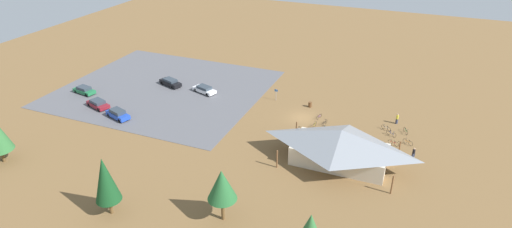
{
  "coord_description": "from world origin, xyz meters",
  "views": [
    {
      "loc": [
        -16.04,
        59.28,
        32.28
      ],
      "look_at": [
        6.7,
        3.73,
        1.2
      ],
      "focal_mm": 29.68,
      "sensor_mm": 36.0,
      "label": 1
    }
  ],
  "objects": [
    {
      "name": "parking_lot_asphalt",
      "position": [
        27.47,
        -1.61,
        0.03
      ],
      "size": [
        36.53,
        32.58,
        0.05
      ],
      "primitive_type": "cube",
      "color": "#56565B",
      "rests_on": "ground"
    },
    {
      "name": "ground",
      "position": [
        0.0,
        0.0,
        0.0
      ],
      "size": [
        160.0,
        160.0,
        0.0
      ],
      "primitive_type": "plane",
      "color": "brown",
      "rests_on": "ground"
    },
    {
      "name": "visitor_crossing_yard",
      "position": [
        -17.5,
        5.82,
        0.91
      ],
      "size": [
        0.4,
        0.39,
        1.73
      ],
      "color": "#2D3347",
      "rests_on": "ground"
    },
    {
      "name": "lot_sign",
      "position": [
        6.33,
        -4.68,
        1.41
      ],
      "size": [
        0.56,
        0.08,
        2.2
      ],
      "color": "#99999E",
      "rests_on": "ground"
    },
    {
      "name": "bicycle_green_near_sign",
      "position": [
        -15.94,
        -1.22,
        0.38
      ],
      "size": [
        0.79,
        1.62,
        0.84
      ],
      "color": "black",
      "rests_on": "ground"
    },
    {
      "name": "bike_pavilion",
      "position": [
        -8.23,
        10.62,
        2.87
      ],
      "size": [
        15.13,
        8.91,
        5.05
      ],
      "color": "beige",
      "rests_on": "ground"
    },
    {
      "name": "bicycle_white_mid_cluster",
      "position": [
        -0.65,
        4.64,
        0.37
      ],
      "size": [
        0.48,
        1.74,
        0.85
      ],
      "color": "black",
      "rests_on": "ground"
    },
    {
      "name": "bicycle_yellow_yard_right",
      "position": [
        -2.58,
        2.26,
        0.38
      ],
      "size": [
        0.48,
        1.69,
        0.82
      ],
      "color": "black",
      "rests_on": "ground"
    },
    {
      "name": "bicycle_orange_yard_front",
      "position": [
        -16.54,
        2.13,
        0.38
      ],
      "size": [
        1.48,
        0.87,
        0.84
      ],
      "color": "black",
      "rests_on": "ground"
    },
    {
      "name": "trash_bin",
      "position": [
        0.01,
        -4.36,
        0.45
      ],
      "size": [
        0.6,
        0.6,
        0.9
      ],
      "primitive_type": "cylinder",
      "color": "brown",
      "rests_on": "ground"
    },
    {
      "name": "bicycle_silver_lone_west",
      "position": [
        -13.07,
        -1.05,
        0.35
      ],
      "size": [
        1.51,
        0.87,
        0.78
      ],
      "color": "black",
      "rests_on": "ground"
    },
    {
      "name": "car_maroon_inner_stall",
      "position": [
        33.45,
        9.55,
        0.72
      ],
      "size": [
        4.79,
        3.18,
        1.34
      ],
      "color": "maroon",
      "rests_on": "parking_lot_asphalt"
    },
    {
      "name": "pine_center",
      "position": [
        1.28,
        26.68,
        4.67
      ],
      "size": [
        3.28,
        3.28,
        6.55
      ],
      "color": "brown",
      "rests_on": "ground"
    },
    {
      "name": "visitor_near_lot",
      "position": [
        -14.37,
        -3.83,
        0.92
      ],
      "size": [
        0.37,
        0.4,
        1.74
      ],
      "color": "#2D3347",
      "rests_on": "ground"
    },
    {
      "name": "car_blue_back_corner",
      "position": [
        27.78,
        11.44,
        0.78
      ],
      "size": [
        4.81,
        3.06,
        1.5
      ],
      "color": "#1E42B2",
      "rests_on": "parking_lot_asphalt"
    },
    {
      "name": "car_black_by_curb",
      "position": [
        27.08,
        -3.08,
        0.73
      ],
      "size": [
        5.03,
        3.21,
        1.36
      ],
      "color": "black",
      "rests_on": "parking_lot_asphalt"
    },
    {
      "name": "bicycle_red_yard_left",
      "position": [
        -14.6,
        3.14,
        0.37
      ],
      "size": [
        1.6,
        0.65,
        0.78
      ],
      "color": "black",
      "rests_on": "ground"
    },
    {
      "name": "car_green_front_row",
      "position": [
        39.7,
        5.94,
        0.71
      ],
      "size": [
        4.56,
        2.48,
        1.33
      ],
      "color": "#1E6B3D",
      "rests_on": "parking_lot_asphalt"
    },
    {
      "name": "car_white_near_entry",
      "position": [
        19.58,
        -2.71,
        0.69
      ],
      "size": [
        5.0,
        3.17,
        1.27
      ],
      "color": "white",
      "rests_on": "parking_lot_asphalt"
    },
    {
      "name": "bicycle_black_near_porch",
      "position": [
        -3.86,
        0.88,
        0.34
      ],
      "size": [
        0.56,
        1.67,
        0.75
      ],
      "color": "black",
      "rests_on": "ground"
    },
    {
      "name": "pine_far_east",
      "position": [
        13.53,
        30.6,
        4.64
      ],
      "size": [
        2.88,
        2.88,
        7.41
      ],
      "color": "brown",
      "rests_on": "ground"
    },
    {
      "name": "bicycle_teal_lone_east",
      "position": [
        -4.42,
        3.0,
        0.37
      ],
      "size": [
        0.74,
        1.57,
        0.86
      ],
      "color": "black",
      "rests_on": "ground"
    },
    {
      "name": "bicycle_blue_edge_north",
      "position": [
        -14.01,
        0.48,
        0.39
      ],
      "size": [
        1.55,
        0.95,
        0.9
      ],
      "color": "black",
      "rests_on": "ground"
    },
    {
      "name": "bicycle_purple_back_row",
      "position": [
        -2.53,
        -0.85,
        0.35
      ],
      "size": [
        0.57,
        1.58,
        0.78
      ],
      "color": "black",
      "rests_on": "ground"
    }
  ]
}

